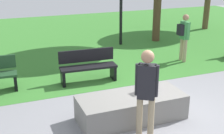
% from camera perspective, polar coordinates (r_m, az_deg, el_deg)
% --- Properties ---
extents(ground_plane, '(28.00, 28.00, 0.00)m').
position_cam_1_polar(ground_plane, '(6.84, 8.44, -9.08)').
color(ground_plane, gray).
extents(grass_lawn, '(26.60, 12.26, 0.01)m').
position_cam_1_polar(grass_lawn, '(13.78, -8.00, 5.63)').
color(grass_lawn, '#387A2D').
rests_on(grass_lawn, ground_plane).
extents(concrete_ledge, '(2.31, 0.96, 0.54)m').
position_cam_1_polar(concrete_ledge, '(6.52, 3.72, -7.68)').
color(concrete_ledge, gray).
rests_on(concrete_ledge, ground_plane).
extents(backpack_on_ledge, '(0.31, 0.25, 0.32)m').
position_cam_1_polar(backpack_on_ledge, '(6.63, 6.86, -3.23)').
color(backpack_on_ledge, '#4C1E66').
rests_on(backpack_on_ledge, concrete_ledge).
extents(skater_performing_trick, '(0.38, 0.35, 1.79)m').
position_cam_1_polar(skater_performing_trick, '(5.49, 6.59, -4.15)').
color(skater_performing_trick, tan).
rests_on(skater_performing_trick, ground_plane).
extents(park_bench_center_lawn, '(1.62, 0.56, 0.91)m').
position_cam_1_polar(park_bench_center_lawn, '(8.47, -4.65, 0.33)').
color(park_bench_center_lawn, black).
rests_on(park_bench_center_lawn, ground_plane).
extents(pedestrian_with_backpack, '(0.36, 0.43, 1.62)m').
position_cam_1_polar(pedestrian_with_backpack, '(10.37, 13.58, 6.21)').
color(pedestrian_with_backpack, tan).
rests_on(pedestrian_with_backpack, ground_plane).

